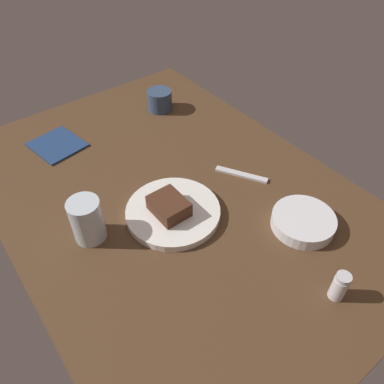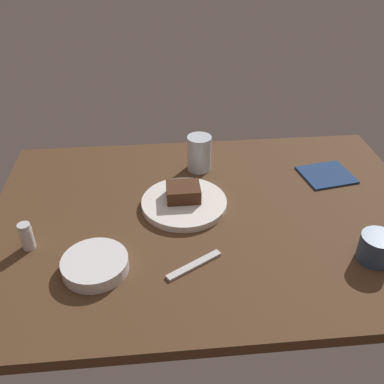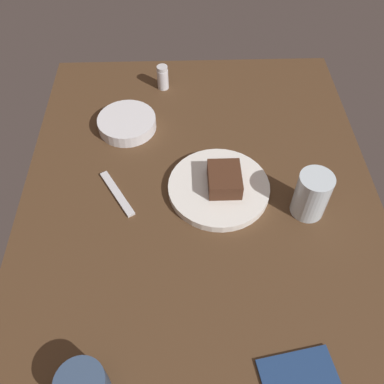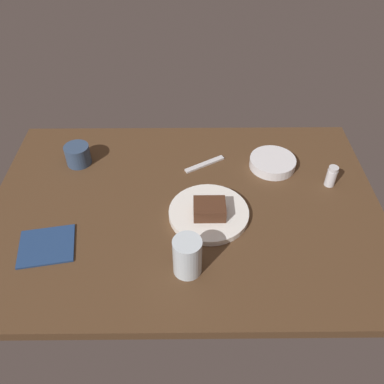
% 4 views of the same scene
% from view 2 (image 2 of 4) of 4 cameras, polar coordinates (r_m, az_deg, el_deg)
% --- Properties ---
extents(dining_table, '(1.20, 0.84, 0.03)m').
position_cam_2_polar(dining_table, '(1.19, 2.47, -3.54)').
color(dining_table, '#4C331E').
rests_on(dining_table, ground).
extents(dessert_plate, '(0.24, 0.24, 0.02)m').
position_cam_2_polar(dessert_plate, '(1.20, -1.05, -1.50)').
color(dessert_plate, white).
rests_on(dessert_plate, dining_table).
extents(chocolate_cake_slice, '(0.09, 0.08, 0.04)m').
position_cam_2_polar(chocolate_cake_slice, '(1.19, -1.16, -0.01)').
color(chocolate_cake_slice, '#472819').
rests_on(chocolate_cake_slice, dessert_plate).
extents(salt_shaker, '(0.03, 0.03, 0.07)m').
position_cam_2_polar(salt_shaker, '(1.12, -21.14, -5.52)').
color(salt_shaker, silver).
rests_on(salt_shaker, dining_table).
extents(water_glass, '(0.08, 0.08, 0.11)m').
position_cam_2_polar(water_glass, '(1.34, 0.96, 5.19)').
color(water_glass, silver).
rests_on(water_glass, dining_table).
extents(side_bowl, '(0.15, 0.15, 0.03)m').
position_cam_2_polar(side_bowl, '(1.03, -12.76, -9.40)').
color(side_bowl, silver).
rests_on(side_bowl, dining_table).
extents(coffee_cup, '(0.08, 0.08, 0.07)m').
position_cam_2_polar(coffee_cup, '(1.11, 23.33, -6.85)').
color(coffee_cup, '#334766').
rests_on(coffee_cup, dining_table).
extents(dessert_spoon, '(0.14, 0.09, 0.01)m').
position_cam_2_polar(dessert_spoon, '(1.02, 0.28, -9.68)').
color(dessert_spoon, silver).
rests_on(dessert_spoon, dining_table).
extents(folded_napkin, '(0.17, 0.16, 0.01)m').
position_cam_2_polar(folded_napkin, '(1.40, 17.45, 2.19)').
color(folded_napkin, navy).
rests_on(folded_napkin, dining_table).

